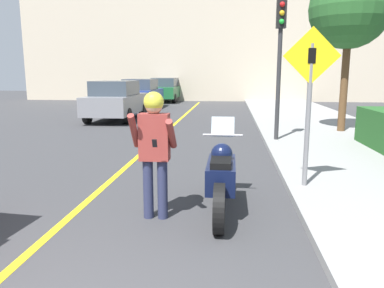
% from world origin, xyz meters
% --- Properties ---
extents(road_center_line, '(0.12, 36.00, 0.01)m').
position_xyz_m(road_center_line, '(-0.60, 6.00, 0.00)').
color(road_center_line, yellow).
rests_on(road_center_line, ground).
extents(building_backdrop, '(28.00, 1.20, 8.16)m').
position_xyz_m(building_backdrop, '(0.00, 26.00, 4.08)').
color(building_backdrop, beige).
rests_on(building_backdrop, ground).
extents(motorcycle, '(0.62, 2.26, 1.31)m').
position_xyz_m(motorcycle, '(1.50, 3.24, 0.51)').
color(motorcycle, black).
rests_on(motorcycle, ground).
extents(person_biker, '(0.59, 0.48, 1.75)m').
position_xyz_m(person_biker, '(0.61, 2.84, 1.07)').
color(person_biker, '#282D4C').
rests_on(person_biker, ground).
extents(crossing_sign, '(0.91, 0.08, 2.59)m').
position_xyz_m(crossing_sign, '(2.88, 4.24, 1.68)').
color(crossing_sign, slate).
rests_on(crossing_sign, sidewalk_curb).
extents(traffic_light, '(0.26, 0.30, 3.84)m').
position_xyz_m(traffic_light, '(2.93, 8.77, 2.78)').
color(traffic_light, '#2D2D30').
rests_on(traffic_light, sidewalk_curb).
extents(street_tree, '(2.51, 2.51, 5.12)m').
position_xyz_m(street_tree, '(5.26, 10.68, 3.96)').
color(street_tree, brown).
rests_on(street_tree, sidewalk_curb).
extents(parked_car_grey, '(1.88, 4.20, 1.68)m').
position_xyz_m(parked_car_grey, '(-3.28, 13.66, 0.86)').
color(parked_car_grey, black).
rests_on(parked_car_grey, ground).
extents(parked_car_blue, '(1.88, 4.20, 1.68)m').
position_xyz_m(parked_car_blue, '(-3.50, 19.09, 0.86)').
color(parked_car_blue, black).
rests_on(parked_car_blue, ground).
extents(parked_car_green, '(1.88, 4.20, 1.68)m').
position_xyz_m(parked_car_green, '(-3.04, 24.41, 0.86)').
color(parked_car_green, black).
rests_on(parked_car_green, ground).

